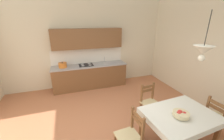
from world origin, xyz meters
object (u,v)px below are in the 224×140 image
(dining_chair_kitchen_side, at_px, (150,103))
(pendant_lamp, at_px, (203,50))
(fruit_bowl, at_px, (181,114))
(kitchen_cabinetry, at_px, (89,66))
(dining_chair_window_side, at_px, (217,118))
(dining_chair_tv_side, at_px, (130,136))
(dining_table, at_px, (179,119))

(dining_chair_kitchen_side, bearing_deg, pendant_lamp, -78.53)
(dining_chair_kitchen_side, relative_size, fruit_bowl, 3.10)
(kitchen_cabinetry, xyz_separation_m, dining_chair_kitchen_side, (1.15, -2.36, -0.41))
(dining_chair_window_side, bearing_deg, dining_chair_tv_side, 175.67)
(dining_chair_kitchen_side, height_order, dining_chair_tv_side, same)
(dining_chair_tv_side, bearing_deg, dining_chair_window_side, -4.33)
(dining_chair_window_side, bearing_deg, kitchen_cabinetry, 123.32)
(dining_table, bearing_deg, pendant_lamp, -25.12)
(dining_chair_window_side, bearing_deg, dining_chair_kitchen_side, 136.57)
(kitchen_cabinetry, bearing_deg, fruit_bowl, -71.30)
(dining_table, distance_m, dining_chair_window_side, 1.02)
(pendant_lamp, bearing_deg, dining_chair_window_side, -0.49)
(dining_chair_window_side, bearing_deg, pendant_lamp, 179.51)
(dining_chair_window_side, height_order, pendant_lamp, pendant_lamp)
(fruit_bowl, bearing_deg, dining_chair_window_side, -0.04)
(fruit_bowl, height_order, pendant_lamp, pendant_lamp)
(fruit_bowl, distance_m, pendant_lamp, 1.21)
(dining_table, relative_size, pendant_lamp, 1.76)
(dining_table, height_order, dining_chair_tv_side, dining_chair_tv_side)
(kitchen_cabinetry, bearing_deg, dining_chair_window_side, -56.68)
(fruit_bowl, bearing_deg, dining_table, 47.01)
(dining_chair_window_side, xyz_separation_m, dining_chair_tv_side, (-2.03, 0.15, 0.00))
(pendant_lamp, bearing_deg, dining_chair_kitchen_side, 101.47)
(dining_table, distance_m, fruit_bowl, 0.21)
(kitchen_cabinetry, height_order, dining_chair_window_side, kitchen_cabinetry)
(dining_chair_tv_side, distance_m, fruit_bowl, 1.04)
(dining_table, relative_size, dining_chair_window_side, 1.53)
(kitchen_cabinetry, relative_size, dining_chair_window_side, 2.95)
(pendant_lamp, bearing_deg, kitchen_cabinetry, 111.97)
(dining_chair_window_side, distance_m, fruit_bowl, 1.14)
(dining_table, distance_m, dining_chair_tv_side, 1.05)
(fruit_bowl, xyz_separation_m, pendant_lamp, (0.22, 0.01, 1.19))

